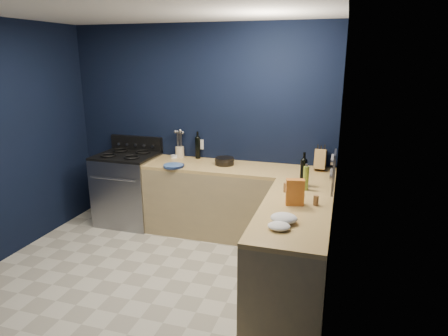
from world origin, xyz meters
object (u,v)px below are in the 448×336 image
at_px(crouton_bag, 295,192).
at_px(utensil_crock, 180,152).
at_px(plate_stack, 173,166).
at_px(knife_block, 320,160).
at_px(gas_range, 128,190).

bearing_deg(crouton_bag, utensil_crock, 129.01).
xyz_separation_m(plate_stack, crouton_bag, (1.57, -0.85, 0.10)).
xyz_separation_m(utensil_crock, crouton_bag, (1.68, -1.32, 0.05)).
bearing_deg(plate_stack, knife_block, 13.78).
xyz_separation_m(gas_range, plate_stack, (0.78, -0.22, 0.46)).
distance_m(knife_block, crouton_bag, 1.28).
height_order(utensil_crock, knife_block, knife_block).
bearing_deg(utensil_crock, crouton_bag, -38.18).
bearing_deg(utensil_crock, plate_stack, -76.28).
relative_size(utensil_crock, knife_block, 0.61).
distance_m(plate_stack, crouton_bag, 1.79).
bearing_deg(gas_range, crouton_bag, -24.51).
height_order(plate_stack, crouton_bag, crouton_bag).
xyz_separation_m(plate_stack, utensil_crock, (-0.12, 0.47, 0.06)).
distance_m(utensil_crock, crouton_bag, 2.14).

